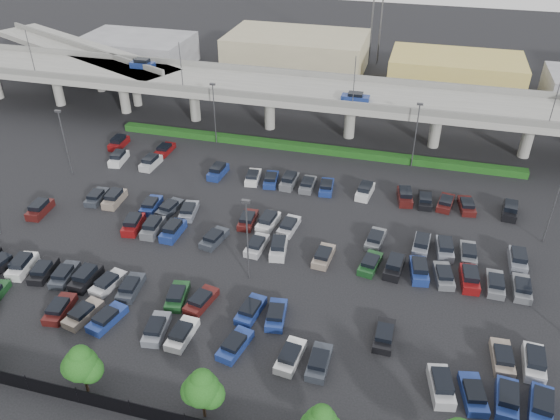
% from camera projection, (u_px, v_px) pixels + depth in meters
% --- Properties ---
extents(ground, '(280.00, 280.00, 0.00)m').
position_uv_depth(ground, '(268.00, 238.00, 68.21)').
color(ground, black).
extents(overpass, '(150.00, 13.00, 15.80)m').
position_uv_depth(overpass, '(320.00, 95.00, 90.52)').
color(overpass, gray).
rests_on(overpass, ground).
extents(on_ramp, '(50.93, 30.13, 8.80)m').
position_uv_depth(on_ramp, '(81.00, 53.00, 110.94)').
color(on_ramp, gray).
rests_on(on_ramp, ground).
extents(hedge, '(66.00, 1.60, 1.10)m').
position_uv_depth(hedge, '(311.00, 148.00, 88.23)').
color(hedge, '#133C11').
rests_on(hedge, ground).
extents(fence, '(70.00, 0.10, 2.00)m').
position_uv_depth(fence, '(174.00, 419.00, 44.97)').
color(fence, black).
rests_on(fence, ground).
extents(tree_row, '(65.07, 3.66, 5.94)m').
position_uv_depth(tree_row, '(186.00, 386.00, 44.59)').
color(tree_row, '#332316').
rests_on(tree_row, ground).
extents(parked_cars, '(62.95, 41.58, 1.67)m').
position_uv_depth(parked_cars, '(258.00, 248.00, 65.34)').
color(parked_cars, '#595B61').
rests_on(parked_cars, ground).
extents(light_poles, '(66.90, 48.38, 10.30)m').
position_uv_depth(light_poles, '(240.00, 183.00, 67.37)').
color(light_poles, '#46474B').
rests_on(light_poles, ground).
extents(distant_buildings, '(138.00, 24.00, 9.00)m').
position_uv_depth(distant_buildings, '(407.00, 66.00, 113.72)').
color(distant_buildings, gray).
rests_on(distant_buildings, ground).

